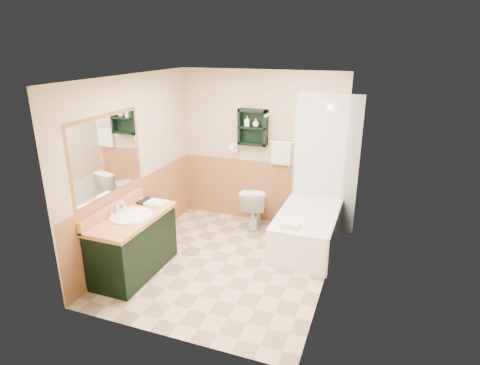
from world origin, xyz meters
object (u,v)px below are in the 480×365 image
object	(u,v)px
toilet	(254,207)
soap_bottle_b	(256,124)
soap_bottle_a	(247,124)
hair_dryer	(235,148)
wall_shelf	(253,127)
vanity_book	(141,192)
bathtub	(308,229)
vanity	(134,244)

from	to	relation	value
toilet	soap_bottle_b	world-z (taller)	soap_bottle_b
toilet	soap_bottle_a	xyz separation A→B (m)	(-0.19, 0.21, 1.26)
hair_dryer	soap_bottle_a	bearing A→B (deg)	-8.11
soap_bottle_a	soap_bottle_b	distance (m)	0.14
wall_shelf	soap_bottle_a	distance (m)	0.10
wall_shelf	vanity_book	xyz separation A→B (m)	(-1.06, -1.51, -0.66)
bathtub	soap_bottle_a	size ratio (longest dim) A/B	9.88
wall_shelf	bathtub	xyz separation A→B (m)	(1.03, -0.56, -1.28)
vanity	wall_shelf	bearing A→B (deg)	65.71
vanity	vanity_book	size ratio (longest dim) A/B	4.91
vanity	vanity_book	world-z (taller)	vanity_book
vanity	bathtub	size ratio (longest dim) A/B	0.81
toilet	soap_bottle_b	bearing A→B (deg)	-87.57
wall_shelf	toilet	distance (m)	1.23
hair_dryer	toilet	distance (m)	0.98
vanity_book	wall_shelf	bearing A→B (deg)	60.37
hair_dryer	soap_bottle_b	size ratio (longest dim) A/B	1.99
vanity	bathtub	bearing A→B (deg)	36.58
vanity	soap_bottle_b	bearing A→B (deg)	64.48
wall_shelf	soap_bottle_a	bearing A→B (deg)	-176.81
wall_shelf	toilet	xyz separation A→B (m)	(0.11, -0.21, -1.21)
hair_dryer	soap_bottle_b	xyz separation A→B (m)	(0.35, -0.03, 0.41)
vanity_book	soap_bottle_b	bearing A→B (deg)	59.04
wall_shelf	bathtub	bearing A→B (deg)	-28.58
hair_dryer	toilet	size ratio (longest dim) A/B	0.35
soap_bottle_a	soap_bottle_b	bearing A→B (deg)	0.00
wall_shelf	bathtub	world-z (taller)	wall_shelf
soap_bottle_a	wall_shelf	bearing A→B (deg)	3.19
wall_shelf	hair_dryer	distance (m)	0.46
bathtub	soap_bottle_a	distance (m)	1.82
bathtub	toilet	size ratio (longest dim) A/B	2.17
bathtub	vanity_book	bearing A→B (deg)	-155.48
soap_bottle_a	soap_bottle_b	size ratio (longest dim) A/B	1.26
vanity	soap_bottle_a	distance (m)	2.46
hair_dryer	bathtub	bearing A→B (deg)	-23.77
bathtub	toilet	world-z (taller)	toilet
wall_shelf	soap_bottle_a	xyz separation A→B (m)	(-0.09, -0.01, 0.05)
soap_bottle_b	vanity_book	bearing A→B (deg)	-126.41
vanity_book	soap_bottle_b	distance (m)	2.00
toilet	vanity_book	xyz separation A→B (m)	(-1.17, -1.30, 0.56)
soap_bottle_b	bathtub	bearing A→B (deg)	-29.57
vanity_book	bathtub	bearing A→B (deg)	29.97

